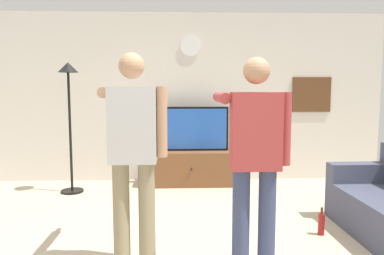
# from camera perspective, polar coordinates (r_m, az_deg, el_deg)

# --- Properties ---
(back_wall) EXTENTS (6.40, 0.10, 2.70)m
(back_wall) POSITION_cam_1_polar(r_m,az_deg,el_deg) (5.99, -0.84, 4.64)
(back_wall) COLOR silver
(back_wall) RESTS_ON ground_plane
(tv_stand) EXTENTS (1.34, 0.49, 0.53)m
(tv_stand) POSITION_cam_1_polar(r_m,az_deg,el_deg) (5.77, -0.16, -6.27)
(tv_stand) COLOR brown
(tv_stand) RESTS_ON ground_plane
(television) EXTENTS (1.17, 0.07, 0.69)m
(television) POSITION_cam_1_polar(r_m,az_deg,el_deg) (5.72, -0.18, -0.19)
(television) COLOR black
(television) RESTS_ON tv_stand
(wall_clock) EXTENTS (0.31, 0.03, 0.31)m
(wall_clock) POSITION_cam_1_polar(r_m,az_deg,el_deg) (5.97, -0.28, 12.53)
(wall_clock) COLOR white
(framed_picture) EXTENTS (0.63, 0.04, 0.56)m
(framed_picture) POSITION_cam_1_polar(r_m,az_deg,el_deg) (6.32, 18.06, 4.89)
(framed_picture) COLOR brown
(floor_lamp) EXTENTS (0.32, 0.32, 1.87)m
(floor_lamp) POSITION_cam_1_polar(r_m,az_deg,el_deg) (5.50, -18.56, 4.05)
(floor_lamp) COLOR black
(floor_lamp) RESTS_ON ground_plane
(person_standing_nearer_lamp) EXTENTS (0.57, 0.78, 1.79)m
(person_standing_nearer_lamp) POSITION_cam_1_polar(r_m,az_deg,el_deg) (3.08, -9.13, -3.16)
(person_standing_nearer_lamp) COLOR gray
(person_standing_nearer_lamp) RESTS_ON ground_plane
(person_standing_nearer_couch) EXTENTS (0.57, 0.78, 1.74)m
(person_standing_nearer_couch) POSITION_cam_1_polar(r_m,az_deg,el_deg) (2.97, 9.71, -4.04)
(person_standing_nearer_couch) COLOR #384266
(person_standing_nearer_couch) RESTS_ON ground_plane
(beverage_bottle) EXTENTS (0.07, 0.07, 0.29)m
(beverage_bottle) POSITION_cam_1_polar(r_m,az_deg,el_deg) (4.12, 19.45, -13.93)
(beverage_bottle) COLOR maroon
(beverage_bottle) RESTS_ON ground_plane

